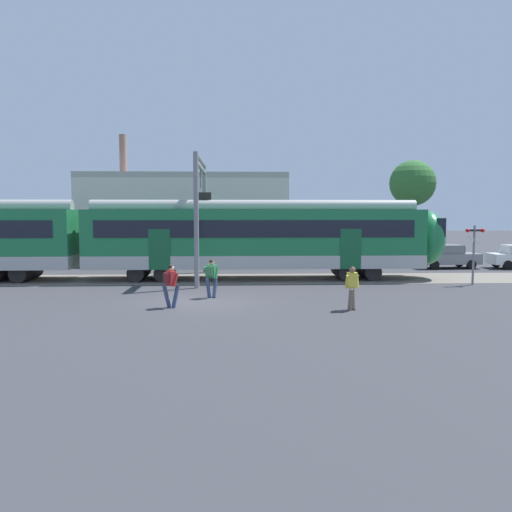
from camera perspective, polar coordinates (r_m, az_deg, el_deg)
The scene contains 11 objects.
ground_plane at distance 20.62m, azimuth -6.42°, elevation -5.21°, with size 160.00×160.00×0.00m, color #38383D.
track_bed at distance 29.18m, azimuth -22.31°, elevation -2.55°, with size 80.00×4.40×0.01m, color slate.
commuter_train at distance 28.22m, azimuth -17.71°, elevation 1.93°, with size 38.05×3.07×4.73m.
pedestrian_red at distance 19.32m, azimuth -9.75°, elevation -2.96°, with size 0.70×0.51×1.67m.
pedestrian_green at distance 21.34m, azimuth -5.13°, elevation -2.16°, with size 0.65×0.58×1.67m.
pedestrian_yellow at distance 18.91m, azimuth 10.90°, elevation -3.15°, with size 0.53×0.64×1.67m.
parked_car_grey at distance 35.01m, azimuth 20.99°, elevation -0.04°, with size 4.09×1.94×1.54m.
catenary_gantry at distance 27.25m, azimuth -6.33°, elevation 6.37°, with size 0.24×6.64×6.53m.
crossing_signal at distance 27.31m, azimuth 23.66°, elevation 1.14°, with size 0.96×0.21×3.00m.
background_building at distance 36.73m, azimuth -8.10°, elevation 4.25°, with size 14.63×5.00×9.20m.
street_tree_right at distance 43.03m, azimuth 17.47°, elevation 7.90°, with size 3.72×3.72×7.90m.
Camera 1 is at (1.50, -20.24, 3.63)m, focal length 35.00 mm.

